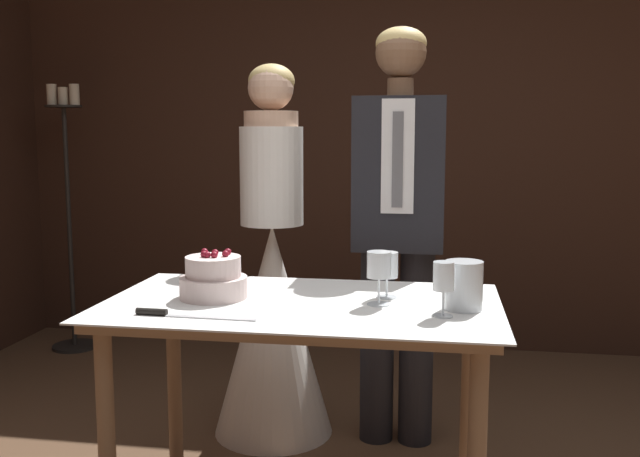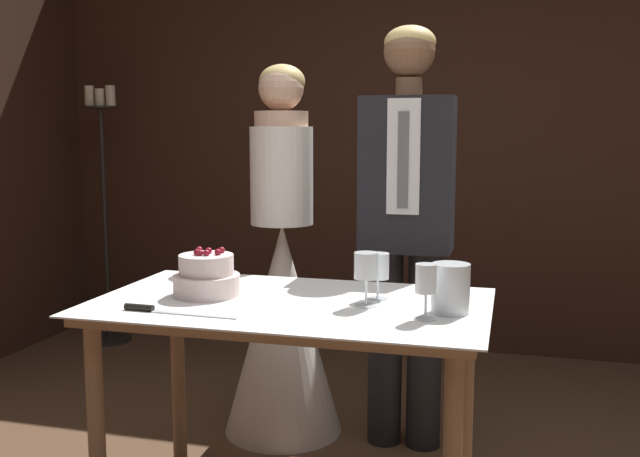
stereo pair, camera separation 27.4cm
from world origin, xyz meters
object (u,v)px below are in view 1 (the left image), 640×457
wine_glass_near (387,266)px  wine_glass_far (379,266)px  wine_glass_middle (444,279)px  tiered_cake (213,279)px  cake_knife (172,314)px  candle_stand (69,217)px  cake_table (302,331)px  hurricane_candle (464,286)px  bride (273,302)px  groom (398,215)px

wine_glass_near → wine_glass_far: (-0.02, -0.11, 0.02)m
wine_glass_middle → tiered_cake: bearing=170.8°
cake_knife → candle_stand: candle_stand is taller
cake_table → wine_glass_far: wine_glass_far is taller
candle_stand → wine_glass_near: bearing=-38.9°
cake_knife → wine_glass_far: bearing=23.8°
wine_glass_middle → hurricane_candle: bearing=57.4°
bride → wine_glass_near: bearing=-49.5°
tiered_cake → candle_stand: (-1.52, 1.80, -0.03)m
cake_table → candle_stand: candle_stand is taller
tiered_cake → groom: groom is taller
tiered_cake → groom: bearing=52.0°
wine_glass_far → candle_stand: (-2.09, 1.81, -0.09)m
wine_glass_far → candle_stand: size_ratio=0.11×
cake_knife → candle_stand: size_ratio=0.23×
tiered_cake → wine_glass_far: size_ratio=1.30×
tiered_cake → groom: 0.97m
wine_glass_middle → bride: bride is taller
cake_knife → cake_table: bearing=36.5°
tiered_cake → wine_glass_middle: wine_glass_middle is taller
cake_table → wine_glass_middle: size_ratio=7.70×
wine_glass_far → cake_knife: bearing=-157.8°
bride → groom: (0.56, -0.00, 0.41)m
wine_glass_near → groom: groom is taller
candle_stand → tiered_cake: bearing=-49.8°
wine_glass_near → cake_table: bearing=-158.6°
hurricane_candle → cake_knife: bearing=-165.2°
wine_glass_middle → wine_glass_far: 0.24m
cake_table → bride: 0.82m
wine_glass_middle → candle_stand: 3.01m
candle_stand → wine_glass_far: bearing=-40.9°
cake_table → wine_glass_far: bearing=0.3°
wine_glass_near → bride: bearing=130.5°
cake_knife → hurricane_candle: 0.93m
tiered_cake → wine_glass_near: (0.59, 0.10, 0.04)m
cake_knife → groom: groom is taller
cake_knife → wine_glass_far: size_ratio=2.19×
tiered_cake → bride: (0.03, 0.76, -0.26)m
tiered_cake → cake_knife: tiered_cake is taller
wine_glass_middle → bride: bearing=130.3°
groom → wine_glass_middle: bearing=-77.9°
candle_stand → cake_knife: bearing=-54.5°
cake_knife → bride: bearing=87.1°
wine_glass_near → tiered_cake: bearing=-170.3°
wine_glass_far → candle_stand: bearing=139.1°
cake_table → cake_knife: 0.45m
hurricane_candle → groom: groom is taller
tiered_cake → wine_glass_near: tiered_cake is taller
wine_glass_far → candle_stand: 2.77m
cake_table → candle_stand: size_ratio=0.80×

